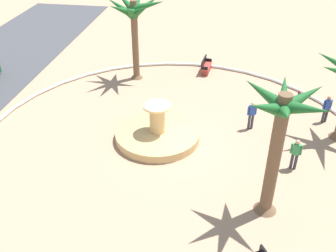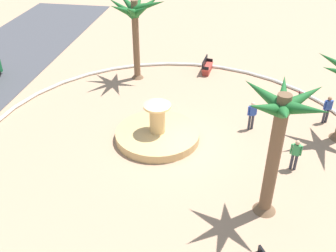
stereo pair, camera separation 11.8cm
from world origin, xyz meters
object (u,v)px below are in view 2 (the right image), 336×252
at_px(palm_tree_by_curb, 279,129).
at_px(person_pedestrian_stroll, 295,153).
at_px(fountain, 158,134).
at_px(bench_west, 207,67).
at_px(bicycle_red_frame, 298,100).
at_px(palm_tree_mid_plaza, 135,16).
at_px(person_cyclist_helmet, 327,108).
at_px(person_cyclist_photo, 252,114).

distance_m(palm_tree_by_curb, person_pedestrian_stroll, 4.54).
xyz_separation_m(fountain, bench_west, (8.77, -1.88, 0.05)).
distance_m(fountain, bench_west, 8.97).
relative_size(bench_west, bicycle_red_frame, 0.97).
height_order(bench_west, person_pedestrian_stroll, person_pedestrian_stroll).
height_order(fountain, palm_tree_mid_plaza, palm_tree_mid_plaza).
relative_size(palm_tree_mid_plaza, bench_west, 3.37).
relative_size(bench_west, person_cyclist_helmet, 1.01).
distance_m(bench_west, person_pedestrian_stroll, 11.36).
bearing_deg(bicycle_red_frame, palm_tree_by_curb, 165.82).
height_order(bicycle_red_frame, person_pedestrian_stroll, person_pedestrian_stroll).
bearing_deg(bicycle_red_frame, person_pedestrian_stroll, 171.69).
bearing_deg(palm_tree_mid_plaza, fountain, -158.80).
bearing_deg(person_cyclist_photo, person_pedestrian_stroll, -148.89).
xyz_separation_m(bench_west, bicycle_red_frame, (-3.98, -5.81, 0.04)).
xyz_separation_m(palm_tree_by_curb, person_cyclist_photo, (6.20, 0.52, -3.08)).
relative_size(bicycle_red_frame, person_cyclist_photo, 1.02).
xyz_separation_m(palm_tree_by_curb, person_cyclist_helmet, (7.58, -3.62, -3.11)).
bearing_deg(person_pedestrian_stroll, fountain, 77.88).
xyz_separation_m(fountain, person_cyclist_photo, (1.75, -4.84, 0.64)).
height_order(palm_tree_by_curb, bench_west, palm_tree_by_curb).
xyz_separation_m(person_cyclist_helmet, person_pedestrian_stroll, (-4.59, 2.20, 0.00)).
height_order(bicycle_red_frame, person_cyclist_photo, person_cyclist_photo).
height_order(palm_tree_by_curb, person_cyclist_helmet, palm_tree_by_curb).
distance_m(palm_tree_mid_plaza, person_pedestrian_stroll, 13.19).
xyz_separation_m(bicycle_red_frame, person_pedestrian_stroll, (-6.25, 0.91, 0.53)).
distance_m(palm_tree_by_curb, person_cyclist_photo, 6.94).
xyz_separation_m(bicycle_red_frame, person_cyclist_photo, (-3.04, 2.85, 0.56)).
bearing_deg(fountain, bicycle_red_frame, -58.06).
height_order(fountain, bicycle_red_frame, fountain).
bearing_deg(person_cyclist_helmet, bicycle_red_frame, 37.62).
bearing_deg(fountain, palm_tree_mid_plaza, 21.20).
xyz_separation_m(fountain, palm_tree_mid_plaza, (7.04, 2.73, 3.97)).
xyz_separation_m(palm_tree_by_curb, bench_west, (13.22, 3.48, -3.67)).
bearing_deg(palm_tree_by_curb, person_cyclist_photo, 4.75).
relative_size(person_cyclist_helmet, person_cyclist_photo, 0.97).
bearing_deg(person_pedestrian_stroll, bicycle_red_frame, -8.31).
relative_size(fountain, person_pedestrian_stroll, 2.71).
distance_m(fountain, person_cyclist_helmet, 9.53).
bearing_deg(palm_tree_mid_plaza, person_pedestrian_stroll, -131.78).
bearing_deg(bench_west, palm_tree_mid_plaza, 110.54).
distance_m(fountain, bicycle_red_frame, 9.07).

